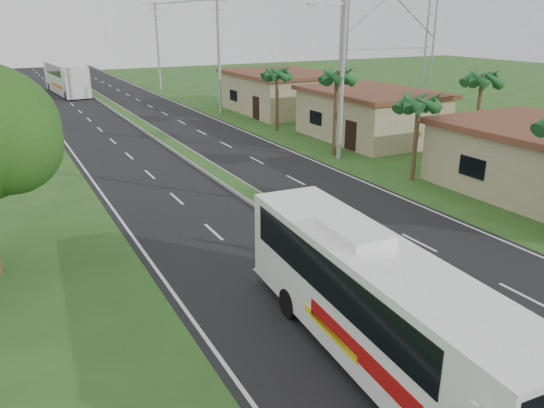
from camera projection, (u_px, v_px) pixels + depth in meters
name	position (u px, v px, depth m)	size (l,w,h in m)	color
ground	(446.00, 324.00, 15.94)	(180.00, 180.00, 0.00)	#27511D
road_asphalt	(206.00, 167.00, 32.62)	(14.00, 160.00, 0.02)	black
median_strip	(206.00, 166.00, 32.59)	(1.20, 160.00, 0.18)	gray
lane_edge_left	(94.00, 182.00, 29.67)	(0.12, 160.00, 0.01)	silver
lane_edge_right	(299.00, 155.00, 35.57)	(0.12, 160.00, 0.01)	silver
shop_mid	(370.00, 114.00, 39.84)	(7.60, 10.60, 3.67)	tan
shop_far	(280.00, 92.00, 51.49)	(8.60, 11.60, 3.82)	tan
palm_verge_b	(419.00, 103.00, 28.64)	(2.40, 2.40, 5.05)	#473321
palm_verge_c	(337.00, 77.00, 33.96)	(2.40, 2.40, 5.85)	#473321
palm_verge_d	(277.00, 73.00, 41.88)	(2.40, 2.40, 5.25)	#473321
palm_behind_shop	(482.00, 79.00, 34.52)	(2.40, 2.40, 5.65)	#473321
utility_pole_b	(342.00, 60.00, 32.61)	(3.20, 0.28, 12.00)	gray
utility_pole_c	(219.00, 52.00, 49.50)	(1.60, 0.28, 11.00)	gray
utility_pole_d	(158.00, 46.00, 66.26)	(1.60, 0.28, 10.50)	gray
billboard_lattice	(389.00, 40.00, 48.39)	(10.18, 1.18, 12.07)	gray
coach_bus_main	(373.00, 296.00, 13.65)	(2.97, 10.88, 3.47)	white
coach_bus_far	(66.00, 77.00, 63.27)	(3.56, 12.46, 3.58)	white
motorcyclist	(331.00, 246.00, 19.53)	(1.86, 1.20, 2.16)	black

